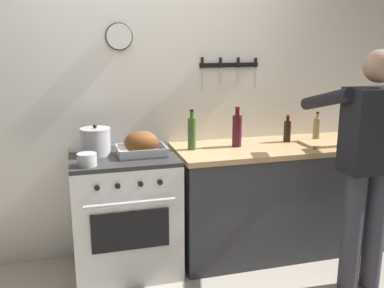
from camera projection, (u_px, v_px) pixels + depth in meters
name	position (u px, v px, depth m)	size (l,w,h in m)	color
wall_back	(143.00, 93.00, 3.44)	(6.00, 0.13, 2.60)	white
counter_block	(297.00, 195.00, 3.62)	(2.03, 0.65, 0.90)	#38383D
stove	(125.00, 213.00, 3.25)	(0.76, 0.67, 0.90)	white
person_cook	(369.00, 157.00, 2.89)	(0.51, 0.63, 1.66)	#383842
roasting_pan	(141.00, 144.00, 3.13)	(0.35, 0.26, 0.18)	#B7B7BC
stock_pot	(96.00, 141.00, 3.14)	(0.22, 0.22, 0.22)	#B7B7BC
saucepan	(87.00, 160.00, 2.88)	(0.13, 0.13, 0.09)	#B7B7BC
cutting_board	(325.00, 143.00, 3.47)	(0.36, 0.24, 0.02)	tan
bottle_soy_sauce	(287.00, 131.00, 3.54)	(0.06, 0.06, 0.22)	black
bottle_wine_red	(237.00, 130.00, 3.38)	(0.07, 0.07, 0.31)	#47141E
bottle_vinegar	(317.00, 129.00, 3.58)	(0.06, 0.06, 0.24)	#997F4C
bottle_olive_oil	(192.00, 133.00, 3.28)	(0.06, 0.06, 0.31)	#385623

